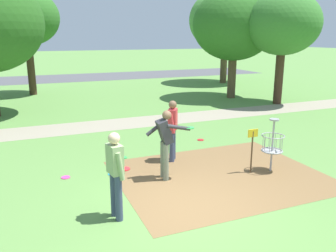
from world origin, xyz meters
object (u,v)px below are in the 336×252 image
(player_foreground_watching, at_px, (115,171))
(disc_golf_basket, at_px, (270,143))
(tree_mid_left, at_px, (234,25))
(player_waiting_left, at_px, (173,127))
(frisbee_mid_grass, at_px, (201,140))
(tree_mid_center, at_px, (225,20))
(tree_far_left, at_px, (26,18))
(frisbee_by_tee, at_px, (112,174))
(frisbee_near_basket, at_px, (123,158))
(frisbee_far_left, at_px, (66,177))
(player_throwing, at_px, (165,140))
(tree_near_left, at_px, (283,24))

(player_foreground_watching, bearing_deg, disc_golf_basket, 11.33)
(player_foreground_watching, xyz_separation_m, tree_mid_left, (9.32, 10.69, 3.00))
(disc_golf_basket, xyz_separation_m, player_foreground_watching, (-4.23, -0.85, 0.21))
(player_waiting_left, relative_size, frisbee_mid_grass, 7.87)
(disc_golf_basket, distance_m, tree_mid_center, 17.91)
(player_foreground_watching, bearing_deg, tree_far_left, 93.68)
(player_foreground_watching, xyz_separation_m, tree_far_left, (-1.04, 16.12, 3.42))
(frisbee_by_tee, xyz_separation_m, tree_mid_left, (8.90, 8.53, 3.96))
(tree_mid_left, bearing_deg, player_waiting_left, -130.95)
(frisbee_near_basket, bearing_deg, player_waiting_left, -30.05)
(player_waiting_left, height_order, tree_mid_left, tree_mid_left)
(tree_mid_left, bearing_deg, frisbee_far_left, -140.38)
(player_throwing, bearing_deg, frisbee_near_basket, 107.24)
(frisbee_near_basket, relative_size, frisbee_by_tee, 1.04)
(disc_golf_basket, distance_m, player_foreground_watching, 4.32)
(player_throwing, height_order, tree_mid_center, tree_mid_center)
(frisbee_far_left, xyz_separation_m, tree_mid_left, (10.03, 8.30, 3.96))
(frisbee_by_tee, bearing_deg, player_throwing, -32.93)
(frisbee_mid_grass, relative_size, tree_near_left, 0.04)
(tree_mid_left, height_order, tree_mid_center, tree_mid_center)
(tree_mid_left, distance_m, tree_mid_center, 6.46)
(frisbee_mid_grass, height_order, frisbee_far_left, same)
(frisbee_mid_grass, xyz_separation_m, frisbee_far_left, (-4.58, -1.57, 0.00))
(player_waiting_left, xyz_separation_m, tree_mid_left, (7.08, 8.16, 3.00))
(player_throwing, relative_size, tree_mid_center, 0.25)
(player_foreground_watching, relative_size, frisbee_by_tee, 8.00)
(player_foreground_watching, relative_size, tree_near_left, 0.31)
(player_foreground_watching, relative_size, frisbee_mid_grass, 7.87)
(disc_golf_basket, distance_m, player_waiting_left, 2.62)
(player_throwing, bearing_deg, tree_mid_left, 50.10)
(frisbee_far_left, bearing_deg, tree_mid_center, 47.26)
(player_waiting_left, xyz_separation_m, tree_mid_center, (10.02, 13.89, 3.51))
(player_throwing, relative_size, frisbee_by_tee, 8.00)
(frisbee_by_tee, bearing_deg, tree_mid_center, 50.29)
(player_waiting_left, bearing_deg, player_foreground_watching, -131.55)
(player_foreground_watching, distance_m, player_throwing, 2.12)
(frisbee_mid_grass, height_order, tree_far_left, tree_far_left)
(tree_near_left, bearing_deg, player_waiting_left, -145.50)
(frisbee_near_basket, relative_size, frisbee_far_left, 1.02)
(player_waiting_left, height_order, tree_near_left, tree_near_left)
(player_foreground_watching, bearing_deg, player_waiting_left, 48.45)
(player_throwing, relative_size, tree_far_left, 0.28)
(tree_near_left, bearing_deg, tree_mid_center, 78.23)
(frisbee_far_left, bearing_deg, player_foreground_watching, -73.56)
(frisbee_near_basket, xyz_separation_m, tree_mid_left, (8.32, 7.45, 3.96))
(tree_mid_left, bearing_deg, player_foreground_watching, -131.09)
(player_waiting_left, bearing_deg, frisbee_far_left, -177.30)
(tree_near_left, relative_size, tree_mid_center, 0.83)
(tree_far_left, bearing_deg, player_throwing, -79.95)
(player_foreground_watching, height_order, tree_near_left, tree_near_left)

